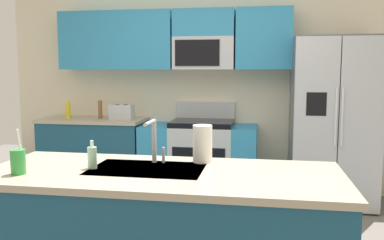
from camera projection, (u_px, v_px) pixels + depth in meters
name	position (u px, v px, depth m)	size (l,w,h in m)	color
kitchen_wall_unit	(200.00, 72.00, 5.10)	(5.20, 0.43, 2.60)	beige
back_counter	(94.00, 154.00, 5.16)	(1.27, 0.63, 0.90)	navy
range_oven	(199.00, 158.00, 4.94)	(1.36, 0.61, 1.10)	#B7BABF
refrigerator	(333.00, 122.00, 4.56)	(0.90, 0.76, 1.85)	#4C4F54
toaster	(122.00, 112.00, 4.98)	(0.28, 0.16, 0.18)	#B7BABF
pepper_mill	(100.00, 110.00, 5.08)	(0.05, 0.05, 0.22)	brown
bottle_yellow	(68.00, 110.00, 5.12)	(0.07, 0.07, 0.20)	yellow
sink_faucet	(154.00, 137.00, 2.61)	(0.08, 0.21, 0.28)	#B7BABF
drink_cup_green	(18.00, 162.00, 2.35)	(0.08, 0.08, 0.26)	green
soap_dispenser	(92.00, 157.00, 2.49)	(0.06, 0.06, 0.17)	#A5D8B2
paper_towel_roll	(203.00, 144.00, 2.65)	(0.12, 0.12, 0.24)	white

